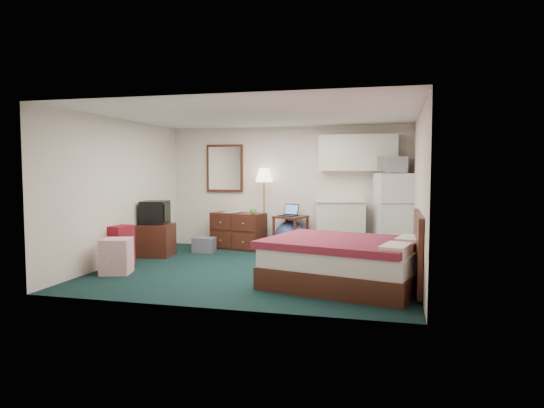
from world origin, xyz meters
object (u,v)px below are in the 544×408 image
(kitchen_counter, at_px, (339,227))
(bed, at_px, (344,263))
(dresser, at_px, (238,231))
(suitcase, at_px, (121,245))
(fridge, at_px, (393,215))
(desk, at_px, (291,233))
(tv_stand, at_px, (156,240))
(floor_lamp, at_px, (264,208))

(kitchen_counter, xyz_separation_m, bed, (0.37, -2.67, -0.18))
(dresser, distance_m, suitcase, 2.53)
(bed, bearing_deg, fridge, 90.34)
(kitchen_counter, bearing_deg, dresser, 169.14)
(desk, xyz_separation_m, bed, (1.34, -2.69, -0.02))
(kitchen_counter, xyz_separation_m, tv_stand, (-3.32, -1.16, -0.20))
(dresser, height_order, fridge, fridge)
(bed, distance_m, suitcase, 3.87)
(desk, relative_size, suitcase, 1.04)
(kitchen_counter, height_order, tv_stand, kitchen_counter)
(tv_stand, bearing_deg, fridge, 5.46)
(dresser, xyz_separation_m, fridge, (3.08, -0.00, 0.41))
(dresser, bearing_deg, desk, 16.13)
(dresser, bearing_deg, floor_lamp, 32.00)
(dresser, height_order, suitcase, dresser)
(fridge, relative_size, bed, 0.77)
(desk, bearing_deg, fridge, 18.38)
(kitchen_counter, relative_size, suitcase, 1.48)
(dresser, bearing_deg, fridge, 13.64)
(tv_stand, bearing_deg, dresser, 32.91)
(floor_lamp, distance_m, fridge, 2.58)
(dresser, relative_size, desk, 1.55)
(floor_lamp, distance_m, kitchen_counter, 1.60)
(dresser, xyz_separation_m, tv_stand, (-1.26, -1.14, -0.07))
(kitchen_counter, xyz_separation_m, suitcase, (-3.47, -2.13, -0.16))
(floor_lamp, distance_m, suitcase, 3.01)
(kitchen_counter, height_order, fridge, fridge)
(bed, distance_m, tv_stand, 3.98)
(kitchen_counter, relative_size, bed, 0.49)
(kitchen_counter, bearing_deg, suitcase, -160.07)
(fridge, bearing_deg, bed, -118.92)
(desk, bearing_deg, suitcase, -119.48)
(dresser, height_order, bed, dresser)
(dresser, relative_size, kitchen_counter, 1.08)
(tv_stand, distance_m, suitcase, 0.97)
(fridge, distance_m, tv_stand, 4.51)
(fridge, relative_size, suitcase, 2.30)
(desk, height_order, bed, desk)
(desk, relative_size, bed, 0.34)
(dresser, xyz_separation_m, kitchen_counter, (2.06, 0.03, 0.13))
(desk, bearing_deg, dresser, -157.76)
(bed, height_order, tv_stand, bed)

